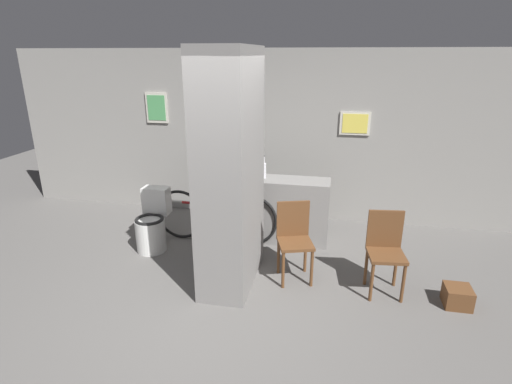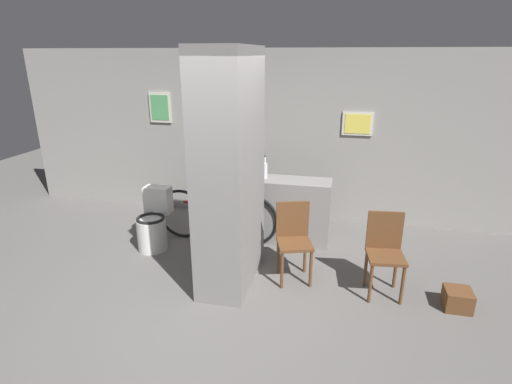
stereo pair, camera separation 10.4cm
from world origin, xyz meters
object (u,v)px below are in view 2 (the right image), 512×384
bicycle (216,216)px  toilet (154,224)px  bottle_tall (265,170)px  chair_by_doorway (385,250)px  chair_near_pillar (294,237)px

bicycle → toilet: bearing=-154.2°
bottle_tall → toilet: bearing=-155.9°
toilet → chair_by_doorway: (2.95, -0.45, 0.17)m
chair_by_doorway → toilet: bearing=164.7°
chair_near_pillar → bicycle: bearing=130.8°
chair_near_pillar → bicycle: size_ratio=0.52×
toilet → bottle_tall: (1.40, 0.63, 0.68)m
toilet → chair_near_pillar: size_ratio=0.88×
bicycle → chair_by_doorway: bearing=-20.6°
toilet → chair_near_pillar: bearing=-10.4°
chair_by_doorway → bottle_tall: 1.95m
chair_near_pillar → chair_by_doorway: (1.00, -0.09, 0.00)m
bottle_tall → bicycle: bearing=-158.1°
toilet → chair_near_pillar: chair_near_pillar is taller
toilet → bicycle: (0.77, 0.37, 0.04)m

